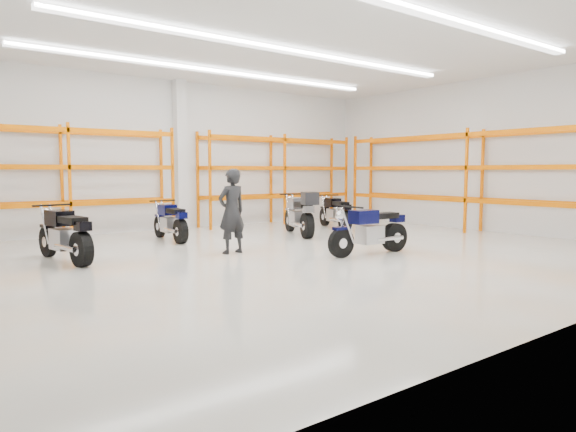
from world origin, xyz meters
TOP-DOWN VIEW (x-y plane):
  - ground at (0.00, 0.00)m, footprint 14.00×14.00m
  - room_shell at (0.00, 0.03)m, footprint 14.02×12.02m
  - motorcycle_main at (1.17, -1.05)m, footprint 2.15×0.71m
  - motorcycle_back_a at (-4.32, 1.84)m, footprint 0.74×2.25m
  - motorcycle_back_b at (-1.39, 3.50)m, footprint 0.69×2.07m
  - motorcycle_back_c at (1.88, 2.33)m, footprint 1.18×2.32m
  - motorcycle_back_d at (3.85, 3.05)m, footprint 0.92×2.04m
  - standing_man at (-1.17, 0.84)m, footprint 0.71×0.50m
  - structural_column at (0.00, 5.82)m, footprint 0.32×0.32m
  - pallet_racking_back_left at (-3.40, 5.48)m, footprint 5.67×0.87m
  - pallet_racking_back_right at (3.40, 5.48)m, footprint 5.67×0.87m
  - pallet_racking_side at (6.48, 0.00)m, footprint 0.87×9.07m

SIDE VIEW (x-z plane):
  - ground at x=0.00m, z-range 0.00..0.00m
  - motorcycle_back_b at x=-1.39m, z-range -0.03..0.98m
  - motorcycle_back_d at x=3.85m, z-range -0.03..1.00m
  - motorcycle_main at x=1.17m, z-range -0.03..1.02m
  - motorcycle_back_a at x=-4.32m, z-range -0.04..1.07m
  - motorcycle_back_c at x=1.88m, z-range -0.03..1.21m
  - standing_man at x=-1.17m, z-range 0.00..1.83m
  - pallet_racking_back_left at x=-3.40m, z-range 0.29..3.29m
  - pallet_racking_back_right at x=3.40m, z-range 0.29..3.29m
  - pallet_racking_side at x=6.48m, z-range 0.31..3.31m
  - structural_column at x=0.00m, z-range 0.00..4.50m
  - room_shell at x=0.00m, z-range 1.03..5.54m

